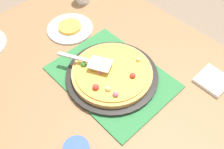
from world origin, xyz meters
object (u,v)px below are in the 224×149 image
object	(u,v)px
pizza	(112,73)
napkin_stack	(213,80)
plate_far_right	(70,29)
served_slice_right	(70,27)
pizza_server	(89,61)
pizza_pan	(112,76)

from	to	relation	value
pizza	napkin_stack	size ratio (longest dim) A/B	2.75
napkin_stack	plate_far_right	bearing A→B (deg)	-161.00
served_slice_right	pizza_server	xyz separation A→B (m)	(0.27, -0.10, 0.05)
plate_far_right	pizza_server	distance (m)	0.30
plate_far_right	napkin_stack	size ratio (longest dim) A/B	1.83
pizza	napkin_stack	bearing A→B (deg)	43.55
pizza_pan	pizza	distance (m)	0.02
plate_far_right	served_slice_right	xyz separation A→B (m)	(0.00, 0.00, 0.01)
plate_far_right	pizza_server	xyz separation A→B (m)	(0.27, -0.10, 0.06)
served_slice_right	napkin_stack	xyz separation A→B (m)	(0.66, 0.23, -0.01)
pizza_pan	pizza	bearing A→B (deg)	-60.48
pizza_pan	served_slice_right	bearing A→B (deg)	170.78
pizza	pizza_server	bearing A→B (deg)	-152.76
napkin_stack	pizza_server	bearing A→B (deg)	-139.55
served_slice_right	napkin_stack	size ratio (longest dim) A/B	0.92
pizza_pan	pizza_server	bearing A→B (deg)	-152.08
pizza_pan	served_slice_right	xyz separation A→B (m)	(-0.36, 0.06, 0.01)
plate_far_right	pizza_server	size ratio (longest dim) A/B	0.98
plate_far_right	served_slice_right	bearing A→B (deg)	90.00
pizza_pan	pizza	xyz separation A→B (m)	(0.00, -0.00, 0.02)
plate_far_right	served_slice_right	size ratio (longest dim) A/B	2.00
plate_far_right	napkin_stack	bearing A→B (deg)	19.00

